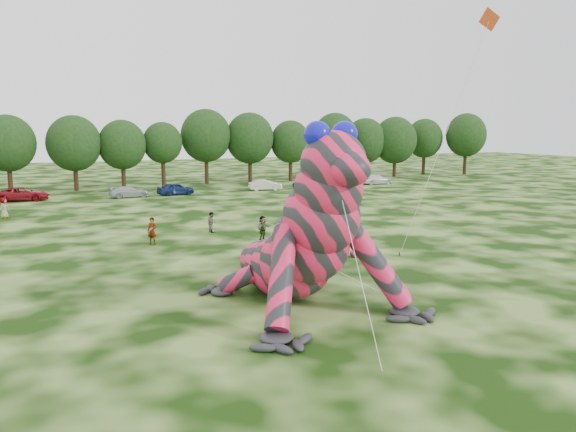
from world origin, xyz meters
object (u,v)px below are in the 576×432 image
(tree_12, at_px, (290,151))
(tree_14, at_px, (365,148))
(tree_8, at_px, (123,154))
(car_7, at_px, (376,179))
(spectator_1, at_px, (212,222))
(tree_9, at_px, (163,154))
(spectator_4, at_px, (5,208))
(tree_17, at_px, (466,144))
(car_6, at_px, (311,184))
(inflatable_gecko, at_px, (283,210))
(spectator_2, at_px, (299,202))
(tree_6, at_px, (8,154))
(tree_16, at_px, (424,147))
(car_2, at_px, (23,194))
(flying_kite, at_px, (483,37))
(tree_7, at_px, (74,153))
(car_5, at_px, (265,185))
(tree_10, at_px, (206,147))
(tree_11, at_px, (250,148))
(spectator_0, at_px, (152,231))
(spectator_3, at_px, (326,199))
(tree_15, at_px, (395,147))
(spectator_5, at_px, (263,228))
(car_3, at_px, (129,192))

(tree_12, relative_size, tree_14, 0.95)
(tree_8, relative_size, car_7, 1.91)
(tree_12, height_order, spectator_1, tree_12)
(tree_9, distance_m, spectator_4, 28.11)
(tree_17, bearing_deg, car_6, -163.10)
(inflatable_gecko, height_order, spectator_2, inflatable_gecko)
(tree_6, relative_size, tree_9, 1.09)
(tree_16, xyz_separation_m, car_2, (-61.43, -10.72, -3.95))
(tree_9, bearing_deg, tree_16, 2.61)
(flying_kite, relative_size, tree_14, 1.60)
(inflatable_gecko, xyz_separation_m, tree_7, (-6.54, 51.49, 0.60))
(car_5, bearing_deg, tree_7, 77.17)
(inflatable_gecko, height_order, tree_10, tree_10)
(tree_11, bearing_deg, spectator_0, -118.57)
(tree_9, height_order, spectator_3, tree_9)
(car_5, bearing_deg, flying_kite, -173.32)
(tree_6, distance_m, tree_11, 31.38)
(tree_7, bearing_deg, spectator_0, -85.64)
(tree_17, bearing_deg, spectator_1, -147.70)
(inflatable_gecko, bearing_deg, spectator_2, 57.89)
(flying_kite, bearing_deg, tree_14, 65.29)
(tree_15, bearing_deg, spectator_5, -133.81)
(tree_12, relative_size, car_2, 1.69)
(car_5, bearing_deg, car_3, 101.76)
(car_3, distance_m, spectator_2, 22.01)
(tree_6, height_order, tree_9, tree_6)
(spectator_1, bearing_deg, inflatable_gecko, 164.19)
(tree_16, height_order, car_6, tree_16)
(flying_kite, distance_m, spectator_0, 24.26)
(tree_7, distance_m, spectator_3, 34.27)
(tree_12, distance_m, spectator_5, 44.59)
(tree_7, bearing_deg, car_3, -62.44)
(tree_6, relative_size, car_5, 2.28)
(car_2, bearing_deg, tree_12, -65.69)
(car_3, distance_m, spectator_5, 29.57)
(tree_6, bearing_deg, car_3, -37.51)
(tree_11, height_order, tree_17, tree_17)
(spectator_5, relative_size, spectator_0, 0.93)
(spectator_5, bearing_deg, spectator_4, 97.17)
(tree_9, relative_size, spectator_3, 4.97)
(car_6, height_order, spectator_2, spectator_2)
(tree_8, relative_size, tree_9, 1.03)
(tree_8, xyz_separation_m, car_3, (-0.76, -9.96, -3.82))
(inflatable_gecko, xyz_separation_m, tree_14, (37.00, 53.41, 0.56))
(tree_9, relative_size, spectator_4, 4.74)
(car_7, bearing_deg, spectator_5, 135.16)
(tree_14, relative_size, car_5, 2.25)
(car_7, bearing_deg, spectator_2, 130.94)
(car_2, bearing_deg, spectator_2, -117.61)
(tree_8, bearing_deg, tree_6, -178.71)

